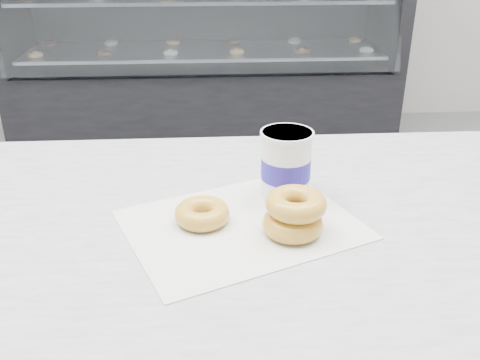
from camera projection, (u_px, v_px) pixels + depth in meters
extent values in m
cube|color=silver|center=(202.00, 239.00, 0.82)|extent=(3.06, 0.76, 0.04)
cube|color=black|center=(205.00, 101.00, 3.52)|extent=(2.40, 0.70, 0.50)
cube|color=black|center=(8.00, 4.00, 3.18)|extent=(0.08, 0.70, 0.75)
cube|color=black|center=(390.00, 1.00, 3.31)|extent=(0.08, 0.70, 0.75)
cube|color=white|center=(203.00, 10.00, 2.97)|extent=(2.28, 0.16, 0.70)
cube|color=silver|center=(204.00, 51.00, 3.38)|extent=(2.20, 0.55, 0.02)
cube|color=silver|center=(241.00, 225.00, 0.82)|extent=(0.41, 0.37, 0.00)
torus|color=gold|center=(202.00, 213.00, 0.82)|extent=(0.09, 0.09, 0.03)
torus|color=gold|center=(293.00, 224.00, 0.79)|extent=(0.09, 0.09, 0.03)
torus|color=gold|center=(296.00, 204.00, 0.78)|extent=(0.13, 0.13, 0.03)
cylinder|color=white|center=(286.00, 165.00, 0.88)|extent=(0.10, 0.10, 0.12)
cylinder|color=white|center=(287.00, 133.00, 0.86)|extent=(0.09, 0.09, 0.01)
cylinder|color=#261C9A|center=(286.00, 168.00, 0.89)|extent=(0.10, 0.10, 0.04)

